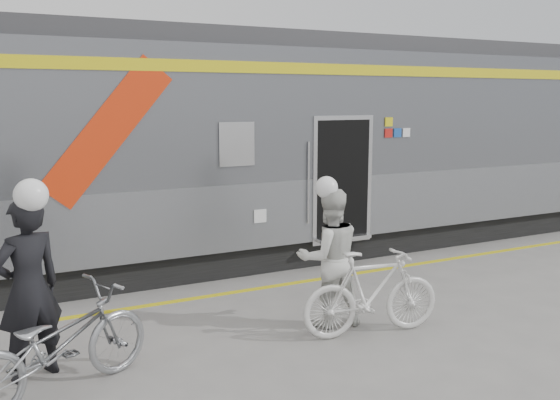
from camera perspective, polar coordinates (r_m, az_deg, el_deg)
ground at (r=7.37m, az=-0.05°, el=-14.00°), size 90.00×90.00×0.00m
train at (r=10.82m, az=-8.15°, el=4.82°), size 24.00×3.17×4.10m
safety_strip at (r=9.21m, az=-6.06°, el=-9.06°), size 24.00×0.12×0.01m
man at (r=6.83m, az=-23.04°, el=-7.88°), size 0.85×0.73×1.98m
bicycle_left at (r=6.47m, az=-20.65°, el=-12.88°), size 2.19×1.50×1.09m
woman at (r=7.81m, az=4.76°, el=-5.54°), size 0.98×0.82×1.82m
bicycle_right at (r=7.63m, az=8.83°, el=-8.81°), size 1.90×0.80×1.10m
helmet_man at (r=6.59m, az=-23.71°, el=1.80°), size 0.34×0.34×0.34m
helmet_woman at (r=7.60m, az=4.87°, el=2.16°), size 0.29×0.29×0.29m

